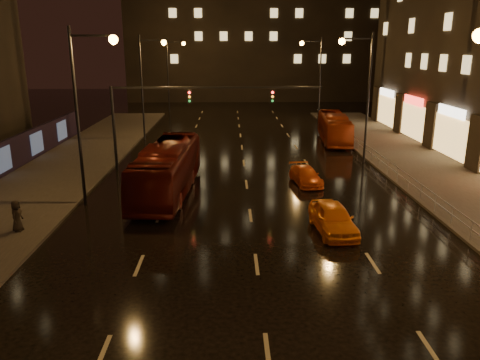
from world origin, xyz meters
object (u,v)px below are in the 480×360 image
object	(u,v)px
bus_curb	(334,128)
pedestrian_c	(17,216)
taxi_far	(306,176)
taxi_near	(333,218)
bus_red	(167,169)

from	to	relation	value
bus_curb	pedestrian_c	size ratio (longest dim) A/B	6.20
taxi_far	pedestrian_c	world-z (taller)	pedestrian_c
taxi_near	pedestrian_c	xyz separation A→B (m)	(-15.61, 0.11, 0.20)
bus_red	bus_curb	distance (m)	21.49
taxi_far	taxi_near	bearing A→B (deg)	-97.77
bus_curb	taxi_far	size ratio (longest dim) A/B	2.51
bus_red	taxi_near	bearing A→B (deg)	-32.64
taxi_far	pedestrian_c	distance (m)	17.75
taxi_near	bus_red	bearing A→B (deg)	139.18
taxi_far	bus_curb	bearing A→B (deg)	63.02
taxi_far	pedestrian_c	xyz separation A→B (m)	(-15.61, -8.45, 0.37)
bus_red	taxi_far	bearing A→B (deg)	15.79
bus_curb	taxi_far	distance (m)	15.22
taxi_far	pedestrian_c	bearing A→B (deg)	-159.34
taxi_near	pedestrian_c	bearing A→B (deg)	175.08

